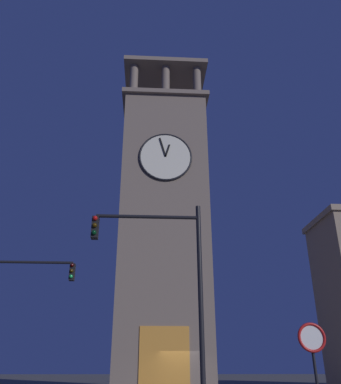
{
  "coord_description": "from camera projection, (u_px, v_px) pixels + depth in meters",
  "views": [
    {
      "loc": [
        2.14,
        26.12,
        1.48
      ],
      "look_at": [
        0.34,
        -5.06,
        15.3
      ],
      "focal_mm": 37.38,
      "sensor_mm": 36.0,
      "label": 1
    }
  ],
  "objects": [
    {
      "name": "traffic_signal_near",
      "position": [
        167.0,
        271.0,
        12.84
      ],
      "size": [
        3.66,
        0.41,
        6.61
      ],
      "color": "black",
      "rests_on": "ground_plane"
    },
    {
      "name": "traffic_signal_mid",
      "position": [
        14.0,
        300.0,
        17.16
      ],
      "size": [
        3.6,
        0.41,
        6.41
      ],
      "color": "black",
      "rests_on": "ground_plane"
    },
    {
      "name": "no_horn_sign",
      "position": [
        313.0,
        345.0,
        10.76
      ],
      "size": [
        0.78,
        0.14,
        2.64
      ],
      "color": "black",
      "rests_on": "ground_plane"
    },
    {
      "name": "clocktower",
      "position": [
        163.0,
        230.0,
        32.69
      ],
      "size": [
        7.3,
        8.54,
        28.92
      ],
      "color": "#75665B",
      "rests_on": "ground_plane"
    }
  ]
}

